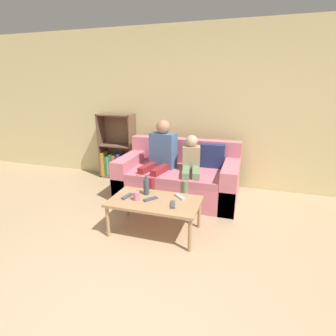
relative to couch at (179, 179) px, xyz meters
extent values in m
plane|color=tan|center=(-0.01, -2.28, -0.29)|extent=(22.00, 22.00, 0.00)
cube|color=beige|center=(-0.01, 0.70, 1.01)|extent=(12.00, 0.06, 2.60)
cube|color=#D1707F|center=(-0.01, -0.04, -0.11)|extent=(1.79, 0.98, 0.36)
cube|color=#C06775|center=(-0.01, -0.13, 0.12)|extent=(1.35, 0.80, 0.10)
cube|color=#D1707F|center=(-0.01, 0.36, 0.36)|extent=(1.79, 0.18, 0.39)
cube|color=#D1707F|center=(-0.79, -0.04, 0.02)|extent=(0.22, 0.98, 0.62)
cube|color=#D1707F|center=(0.78, -0.04, 0.02)|extent=(0.22, 0.98, 0.62)
cube|color=navy|center=(0.47, 0.21, 0.35)|extent=(0.36, 0.12, 0.36)
cube|color=brown|center=(-1.64, 0.52, 0.30)|extent=(0.02, 0.28, 1.18)
cube|color=brown|center=(-1.02, 0.52, 0.30)|extent=(0.02, 0.28, 1.18)
cube|color=brown|center=(-1.33, 0.65, 0.30)|extent=(0.65, 0.02, 1.18)
cube|color=brown|center=(-1.33, 0.52, -0.28)|extent=(0.65, 0.28, 0.02)
cube|color=brown|center=(-1.33, 0.52, 0.32)|extent=(0.60, 0.28, 0.02)
cube|color=brown|center=(-1.33, 0.52, 0.88)|extent=(0.65, 0.28, 0.02)
cube|color=gold|center=(-1.60, 0.51, -0.04)|extent=(0.05, 0.21, 0.44)
cube|color=#2D7A4C|center=(-1.55, 0.51, -0.08)|extent=(0.05, 0.19, 0.37)
cube|color=beige|center=(-1.49, 0.51, -0.08)|extent=(0.05, 0.17, 0.38)
cube|color=#2D7A4C|center=(-1.44, 0.52, -0.05)|extent=(0.05, 0.23, 0.42)
cube|color=#B77542|center=(-1.38, 0.51, -0.06)|extent=(0.05, 0.19, 0.41)
cube|color=red|center=(-1.32, 0.51, -0.07)|extent=(0.04, 0.18, 0.39)
cube|color=#33519E|center=(-1.27, 0.52, -0.04)|extent=(0.06, 0.23, 0.45)
cube|color=gold|center=(-1.20, 0.51, -0.11)|extent=(0.05, 0.17, 0.32)
cube|color=#2D7A4C|center=(-1.15, 0.51, -0.07)|extent=(0.04, 0.18, 0.40)
cube|color=#2D7A4C|center=(-1.10, 0.51, -0.06)|extent=(0.04, 0.19, 0.41)
cube|color=#6699A8|center=(-1.05, 0.51, -0.04)|extent=(0.04, 0.17, 0.44)
cylinder|color=#A87F56|center=(-0.47, -1.36, -0.10)|extent=(0.04, 0.04, 0.38)
cylinder|color=#A87F56|center=(0.49, -1.36, -0.10)|extent=(0.04, 0.04, 0.38)
cylinder|color=#A87F56|center=(-0.47, -0.85, -0.10)|extent=(0.04, 0.04, 0.38)
cylinder|color=#A87F56|center=(0.49, -0.85, -0.10)|extent=(0.04, 0.04, 0.38)
cube|color=#A87F56|center=(0.01, -1.11, 0.11)|extent=(1.04, 0.59, 0.03)
cylinder|color=maroon|center=(-0.46, -0.48, -0.06)|extent=(0.11, 0.11, 0.46)
cylinder|color=maroon|center=(-0.25, -0.52, -0.06)|extent=(0.11, 0.11, 0.46)
cube|color=maroon|center=(-0.41, -0.23, 0.21)|extent=(0.18, 0.45, 0.09)
cube|color=maroon|center=(-0.20, -0.28, 0.21)|extent=(0.18, 0.45, 0.09)
cube|color=#476693|center=(-0.26, 0.00, 0.43)|extent=(0.42, 0.27, 0.53)
sphere|color=#A87A5B|center=(-0.26, 0.00, 0.79)|extent=(0.21, 0.21, 0.21)
cylinder|color=#66845B|center=(0.22, -0.51, -0.06)|extent=(0.11, 0.11, 0.46)
cylinder|color=#66845B|center=(0.36, -0.48, -0.06)|extent=(0.11, 0.11, 0.46)
cube|color=#66845B|center=(0.17, -0.26, 0.21)|extent=(0.19, 0.45, 0.09)
cube|color=#66845B|center=(0.30, -0.23, 0.21)|extent=(0.19, 0.45, 0.09)
cube|color=#9E8966|center=(0.18, 0.01, 0.35)|extent=(0.29, 0.25, 0.36)
sphere|color=#D1A889|center=(0.18, 0.01, 0.60)|extent=(0.17, 0.17, 0.17)
cylinder|color=pink|center=(-0.19, -1.16, 0.17)|extent=(0.07, 0.07, 0.10)
cube|color=#47474C|center=(0.24, -1.17, 0.13)|extent=(0.09, 0.18, 0.02)
cube|color=#47474C|center=(-0.04, -1.11, 0.13)|extent=(0.14, 0.16, 0.02)
cube|color=#B7B7BC|center=(0.27, -0.95, 0.13)|extent=(0.16, 0.15, 0.02)
cube|color=#47474C|center=(-0.33, -1.12, 0.13)|extent=(0.09, 0.18, 0.02)
cylinder|color=#424756|center=(-0.15, -0.98, 0.22)|extent=(0.07, 0.07, 0.20)
cylinder|color=#424756|center=(-0.15, -0.98, 0.34)|extent=(0.03, 0.03, 0.05)
camera|label=1|loc=(0.98, -3.70, 1.40)|focal=28.00mm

